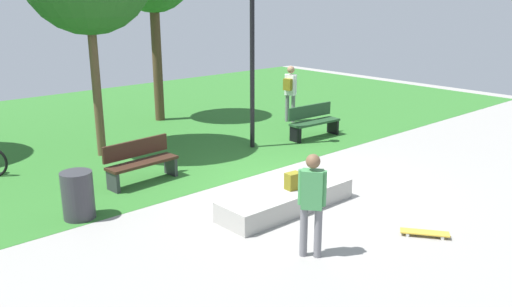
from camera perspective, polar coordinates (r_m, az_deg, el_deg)
The scene contains 11 objects.
ground_plane at distance 11.32m, azimuth 4.38°, elevation -3.62°, with size 28.00×28.00×0.00m, color gray.
grass_lawn at distance 17.22m, azimuth -14.12°, elevation 3.05°, with size 26.60×12.83×0.01m, color #2D6B28.
concrete_ledge at distance 10.14m, azimuth 3.27°, elevation -4.93°, with size 2.83×0.87×0.38m, color #A8A59E.
backpack_on_ledge at distance 10.09m, azimuth 3.96°, elevation -2.93°, with size 0.28×0.20×0.32m, color olive.
skater_performing_trick at distance 8.13m, azimuth 5.98°, elevation -4.75°, with size 0.35×0.38×1.66m.
skateboard_by_ledge at distance 9.52m, azimuth 17.54°, elevation -8.04°, with size 0.63×0.77×0.08m.
park_bench_center_lawn at distance 11.72m, azimuth -12.21°, elevation -0.76°, with size 1.63×0.58×0.91m.
park_bench_far_right at distance 15.16m, azimuth 6.11°, elevation 3.49°, with size 1.62×0.56×0.91m.
lamp_post at distance 13.71m, azimuth -0.41°, elevation 12.04°, with size 0.28×0.28×4.68m.
trash_bin at distance 10.16m, azimuth -18.45°, elevation -4.25°, with size 0.57×0.57×0.88m, color #333338.
pedestrian_with_backpack at distance 16.83m, azimuth 3.66°, elevation 6.92°, with size 0.40×0.42×1.77m.
Camera 1 is at (-7.70, -7.31, 3.93)m, focal length 37.54 mm.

